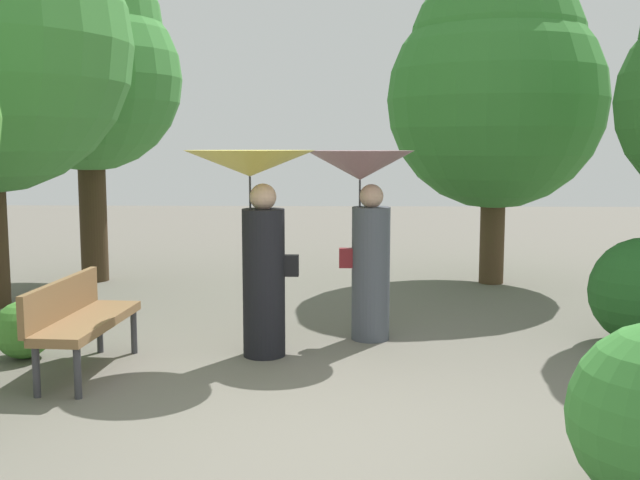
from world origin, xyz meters
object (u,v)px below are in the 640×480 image
at_px(person_right, 364,206).
at_px(park_bench, 79,316).
at_px(tree_mid_right, 496,84).
at_px(person_left, 256,210).
at_px(tree_near_left, 88,61).

distance_m(person_right, park_bench, 2.96).
xyz_separation_m(person_right, tree_mid_right, (1.95, 3.30, 1.48)).
bearing_deg(person_left, park_bench, 110.95).
xyz_separation_m(person_right, park_bench, (-2.53, -1.27, -0.87)).
distance_m(park_bench, tree_near_left, 5.49).
xyz_separation_m(person_left, park_bench, (-1.49, -0.61, -0.88)).
bearing_deg(tree_near_left, person_right, -40.56).
distance_m(person_left, tree_mid_right, 5.17).
relative_size(tree_near_left, tree_mid_right, 1.05).
bearing_deg(person_left, tree_near_left, 34.34).
height_order(park_bench, tree_near_left, tree_near_left).
distance_m(person_left, person_right, 1.22).
height_order(park_bench, tree_mid_right, tree_mid_right).
bearing_deg(person_right, park_bench, 115.34).
height_order(person_left, person_right, person_left).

